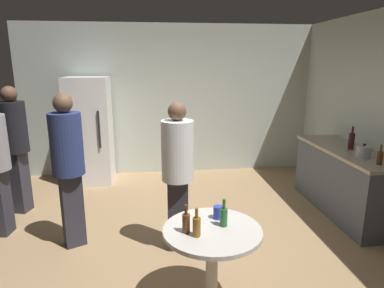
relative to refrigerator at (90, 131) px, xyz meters
The scene contains 15 objects.
ground_plane 2.77m from the refrigerator, 57.76° to the right, with size 5.20×5.20×0.10m, color #9E7C56.
wall_back 1.52m from the refrigerator, 17.23° to the left, with size 5.32×0.06×2.70m, color beige.
refrigerator is the anchor object (origin of this frame).
kitchen_counter 4.05m from the refrigerator, 24.29° to the right, with size 0.64×1.84×0.90m.
kettle 4.15m from the refrigerator, 29.34° to the right, with size 0.24×0.17×0.18m.
wine_bottle_on_counter 4.05m from the refrigerator, 24.01° to the right, with size 0.08×0.08×0.31m.
beer_bottle_on_counter 4.31m from the refrigerator, 32.75° to the right, with size 0.06×0.06×0.23m.
foreground_table 3.64m from the refrigerator, 65.12° to the right, with size 0.80×0.80×0.73m.
beer_bottle_amber 3.67m from the refrigerator, 67.73° to the right, with size 0.06×0.06×0.23m.
beer_bottle_brown 3.58m from the refrigerator, 68.44° to the right, with size 0.06×0.06×0.23m.
beer_bottle_green 3.64m from the refrigerator, 63.45° to the right, with size 0.06×0.06×0.23m.
plastic_cup_blue 3.51m from the refrigerator, 62.75° to the right, with size 0.08×0.08×0.11m, color blue.
person_in_black_shirt 1.36m from the refrigerator, 124.62° to the right, with size 0.41×0.41×1.74m.
person_in_navy_shirt 2.12m from the refrigerator, 85.86° to the right, with size 0.46×0.46×1.72m.
person_in_white_shirt 2.67m from the refrigerator, 60.34° to the right, with size 0.37×0.37×1.64m.
Camera 1 is at (-0.30, -3.48, 2.03)m, focal length 31.08 mm.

